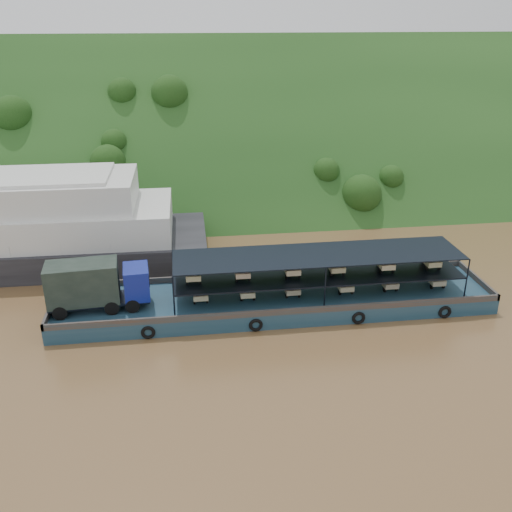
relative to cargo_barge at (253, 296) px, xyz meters
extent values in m
plane|color=brown|center=(2.75, 0.50, -1.27)|extent=(160.00, 160.00, 0.00)
cube|color=#163714|center=(2.75, 36.50, -1.27)|extent=(140.00, 39.60, 39.60)
cube|color=#143347|center=(1.79, 0.09, -0.67)|extent=(35.00, 7.00, 1.20)
cube|color=#592D19|center=(1.79, 3.49, 0.18)|extent=(35.00, 0.20, 0.50)
cube|color=#592D19|center=(1.79, -3.31, 0.18)|extent=(35.00, 0.20, 0.50)
cube|color=#592D19|center=(19.19, 0.09, 0.18)|extent=(0.20, 7.00, 0.50)
cube|color=#592D19|center=(-15.61, 0.09, 0.18)|extent=(0.20, 7.00, 0.50)
torus|color=black|center=(-8.21, -3.46, -0.72)|extent=(1.06, 0.26, 1.06)
torus|color=black|center=(-0.21, -3.46, -0.72)|extent=(1.06, 0.26, 1.06)
torus|color=black|center=(7.79, -3.46, -0.72)|extent=(1.06, 0.26, 1.06)
torus|color=black|center=(14.79, -3.46, -0.72)|extent=(1.06, 0.26, 1.06)
cylinder|color=black|center=(-14.63, -1.76, 0.48)|extent=(1.13, 0.47, 1.10)
cylinder|color=black|center=(-14.80, 0.55, 0.48)|extent=(1.13, 0.47, 1.10)
cylinder|color=black|center=(-10.90, -1.47, 0.48)|extent=(1.13, 0.47, 1.10)
cylinder|color=black|center=(-11.07, 0.83, 0.48)|extent=(1.13, 0.47, 1.10)
cylinder|color=black|center=(-9.36, -1.36, 0.48)|extent=(1.13, 0.47, 1.10)
cylinder|color=black|center=(-9.54, 0.94, 0.48)|extent=(1.13, 0.47, 1.10)
cube|color=black|center=(-11.86, -0.39, 0.65)|extent=(7.64, 2.98, 0.22)
cube|color=navy|center=(-9.01, -0.17, 1.91)|extent=(2.06, 2.77, 2.42)
cube|color=black|center=(-8.08, -0.10, 2.35)|extent=(0.23, 2.20, 0.99)
cube|color=black|center=(-12.96, -0.47, 2.24)|extent=(5.46, 3.03, 3.08)
cube|color=black|center=(5.29, 0.09, 1.59)|extent=(23.00, 5.00, 0.12)
cube|color=black|center=(5.29, 0.09, 3.23)|extent=(23.00, 5.00, 0.08)
cylinder|color=black|center=(-6.21, -2.41, 1.58)|extent=(0.12, 0.12, 3.30)
cylinder|color=black|center=(-6.21, 2.59, 1.58)|extent=(0.12, 0.12, 3.30)
cylinder|color=black|center=(5.29, -2.41, 1.58)|extent=(0.12, 0.12, 3.30)
cylinder|color=black|center=(5.29, 2.59, 1.58)|extent=(0.12, 0.12, 3.30)
cylinder|color=black|center=(16.79, -2.41, 1.58)|extent=(0.12, 0.12, 3.30)
cylinder|color=black|center=(16.79, 2.59, 1.58)|extent=(0.12, 0.12, 3.30)
cylinder|color=black|center=(-4.18, 1.14, 0.19)|extent=(0.12, 0.52, 0.52)
cylinder|color=black|center=(-4.68, -0.66, 0.19)|extent=(0.14, 0.52, 0.52)
cylinder|color=black|center=(-3.68, -0.66, 0.19)|extent=(0.14, 0.52, 0.52)
cube|color=beige|center=(-4.18, -0.31, 0.53)|extent=(1.15, 1.50, 0.44)
cube|color=red|center=(-4.18, 0.84, 0.71)|extent=(0.55, 0.80, 0.80)
cube|color=red|center=(-4.18, 0.64, 1.21)|extent=(0.50, 0.10, 0.10)
cylinder|color=black|center=(-0.49, 1.14, 0.19)|extent=(0.12, 0.52, 0.52)
cylinder|color=black|center=(-0.99, -0.66, 0.19)|extent=(0.14, 0.52, 0.52)
cylinder|color=black|center=(0.01, -0.66, 0.19)|extent=(0.14, 0.52, 0.52)
cube|color=beige|center=(-0.49, -0.31, 0.53)|extent=(1.15, 1.50, 0.44)
cube|color=red|center=(-0.49, 0.84, 0.71)|extent=(0.55, 0.80, 0.80)
cube|color=red|center=(-0.49, 0.64, 1.21)|extent=(0.50, 0.10, 0.10)
cylinder|color=black|center=(3.15, 1.14, 0.19)|extent=(0.12, 0.52, 0.52)
cylinder|color=black|center=(2.65, -0.66, 0.19)|extent=(0.14, 0.52, 0.52)
cylinder|color=black|center=(3.65, -0.66, 0.19)|extent=(0.14, 0.52, 0.52)
cube|color=#C0AF88|center=(3.15, -0.31, 0.53)|extent=(1.15, 1.50, 0.44)
cube|color=red|center=(3.15, 0.84, 0.71)|extent=(0.55, 0.80, 0.80)
cube|color=red|center=(3.15, 0.64, 1.21)|extent=(0.50, 0.10, 0.10)
cylinder|color=black|center=(7.52, 1.14, 0.19)|extent=(0.12, 0.52, 0.52)
cylinder|color=black|center=(7.02, -0.66, 0.19)|extent=(0.14, 0.52, 0.52)
cylinder|color=black|center=(8.02, -0.66, 0.19)|extent=(0.14, 0.52, 0.52)
cube|color=beige|center=(7.52, -0.31, 0.53)|extent=(1.15, 1.50, 0.44)
cube|color=red|center=(7.52, 0.84, 0.71)|extent=(0.55, 0.80, 0.80)
cube|color=red|center=(7.52, 0.64, 1.21)|extent=(0.50, 0.10, 0.10)
cylinder|color=black|center=(11.27, 1.14, 0.19)|extent=(0.12, 0.52, 0.52)
cylinder|color=black|center=(10.77, -0.66, 0.19)|extent=(0.14, 0.52, 0.52)
cylinder|color=black|center=(11.77, -0.66, 0.19)|extent=(0.14, 0.52, 0.52)
cube|color=#C7B38D|center=(11.27, -0.31, 0.53)|extent=(1.15, 1.50, 0.44)
cube|color=red|center=(11.27, 0.84, 0.71)|extent=(0.55, 0.80, 0.80)
cube|color=red|center=(11.27, 0.64, 1.21)|extent=(0.50, 0.10, 0.10)
cylinder|color=black|center=(15.30, 1.14, 0.19)|extent=(0.12, 0.52, 0.52)
cylinder|color=black|center=(14.80, -0.66, 0.19)|extent=(0.14, 0.52, 0.52)
cylinder|color=black|center=(15.80, -0.66, 0.19)|extent=(0.14, 0.52, 0.52)
cube|color=beige|center=(15.30, -0.31, 0.53)|extent=(1.15, 1.50, 0.44)
cube|color=red|center=(15.30, 0.84, 0.71)|extent=(0.55, 0.80, 0.80)
cube|color=red|center=(15.30, 0.64, 1.21)|extent=(0.50, 0.10, 0.10)
cylinder|color=black|center=(-4.67, 1.14, 1.91)|extent=(0.12, 0.52, 0.52)
cylinder|color=black|center=(-5.17, -0.66, 1.91)|extent=(0.14, 0.52, 0.52)
cylinder|color=black|center=(-4.17, -0.66, 1.91)|extent=(0.14, 0.52, 0.52)
cube|color=#C6C08C|center=(-4.67, -0.31, 2.25)|extent=(1.15, 1.50, 0.44)
cube|color=#C5B68B|center=(-4.67, 0.84, 2.43)|extent=(0.55, 0.80, 0.80)
cube|color=#C5B68B|center=(-4.67, 0.64, 2.93)|extent=(0.50, 0.10, 0.10)
cylinder|color=black|center=(-0.85, 1.14, 1.91)|extent=(0.12, 0.52, 0.52)
cylinder|color=black|center=(-1.35, -0.66, 1.91)|extent=(0.14, 0.52, 0.52)
cylinder|color=black|center=(-0.35, -0.66, 1.91)|extent=(0.14, 0.52, 0.52)
cube|color=beige|center=(-0.85, -0.31, 2.25)|extent=(1.15, 1.50, 0.44)
cube|color=navy|center=(-0.85, 0.84, 2.43)|extent=(0.55, 0.80, 0.80)
cube|color=navy|center=(-0.85, 0.64, 2.93)|extent=(0.50, 0.10, 0.10)
cylinder|color=black|center=(3.11, 1.14, 1.91)|extent=(0.12, 0.52, 0.52)
cylinder|color=black|center=(2.61, -0.66, 1.91)|extent=(0.14, 0.52, 0.52)
cylinder|color=black|center=(3.61, -0.66, 1.91)|extent=(0.14, 0.52, 0.52)
cube|color=beige|center=(3.11, -0.31, 2.25)|extent=(1.15, 1.50, 0.44)
cube|color=red|center=(3.11, 0.84, 2.43)|extent=(0.55, 0.80, 0.80)
cube|color=red|center=(3.11, 0.64, 2.93)|extent=(0.50, 0.10, 0.10)
cylinder|color=black|center=(6.71, 1.14, 1.91)|extent=(0.12, 0.52, 0.52)
cylinder|color=black|center=(6.21, -0.66, 1.91)|extent=(0.14, 0.52, 0.52)
cylinder|color=black|center=(7.21, -0.66, 1.91)|extent=(0.14, 0.52, 0.52)
cube|color=#BBB384|center=(6.71, -0.31, 2.25)|extent=(1.15, 1.50, 0.44)
cube|color=beige|center=(6.71, 0.84, 2.43)|extent=(0.55, 0.80, 0.80)
cube|color=beige|center=(6.71, 0.64, 2.93)|extent=(0.50, 0.10, 0.10)
cylinder|color=black|center=(10.80, 1.14, 1.91)|extent=(0.12, 0.52, 0.52)
cylinder|color=black|center=(10.30, -0.66, 1.91)|extent=(0.14, 0.52, 0.52)
cylinder|color=black|center=(11.30, -0.66, 1.91)|extent=(0.14, 0.52, 0.52)
cube|color=beige|center=(10.80, -0.31, 2.25)|extent=(1.15, 1.50, 0.44)
cube|color=red|center=(10.80, 0.84, 2.43)|extent=(0.55, 0.80, 0.80)
cube|color=red|center=(10.80, 0.64, 2.93)|extent=(0.50, 0.10, 0.10)
cylinder|color=black|center=(14.70, 1.14, 1.91)|extent=(0.12, 0.52, 0.52)
cylinder|color=black|center=(14.20, -0.66, 1.91)|extent=(0.14, 0.52, 0.52)
cylinder|color=black|center=(15.20, -0.66, 1.91)|extent=(0.14, 0.52, 0.52)
cube|color=#C9C28E|center=(14.70, -0.31, 2.25)|extent=(1.15, 1.50, 0.44)
cube|color=#B40C15|center=(14.70, 0.84, 2.43)|extent=(0.55, 0.80, 0.80)
cube|color=#B40C15|center=(14.70, 0.64, 2.93)|extent=(0.50, 0.10, 0.10)
camera|label=1|loc=(-5.24, -40.45, 20.99)|focal=40.00mm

